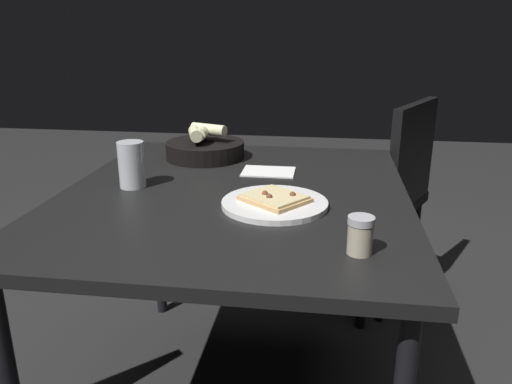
{
  "coord_description": "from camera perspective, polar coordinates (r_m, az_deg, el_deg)",
  "views": [
    {
      "loc": [
        -0.24,
        1.28,
        1.14
      ],
      "look_at": [
        -0.07,
        0.06,
        0.73
      ],
      "focal_mm": 35.13,
      "sensor_mm": 36.0,
      "label": 1
    }
  ],
  "objects": [
    {
      "name": "chair_far",
      "position": [
        2.15,
        13.98,
        0.49
      ],
      "size": [
        0.59,
        0.59,
        0.86
      ],
      "color": "black",
      "rests_on": "ground"
    },
    {
      "name": "napkin",
      "position": [
        1.55,
        1.44,
        2.33
      ],
      "size": [
        0.16,
        0.12,
        0.0
      ],
      "color": "white",
      "rests_on": "dining_table"
    },
    {
      "name": "beer_glass",
      "position": [
        1.43,
        -13.96,
        2.74
      ],
      "size": [
        0.07,
        0.07,
        0.13
      ],
      "color": "silver",
      "rests_on": "dining_table"
    },
    {
      "name": "pepper_shaker",
      "position": [
        1.01,
        11.77,
        -5.07
      ],
      "size": [
        0.05,
        0.05,
        0.08
      ],
      "color": "#BFB299",
      "rests_on": "dining_table"
    },
    {
      "name": "dining_table",
      "position": [
        1.4,
        -2.39,
        -2.14
      ],
      "size": [
        0.93,
        1.08,
        0.71
      ],
      "color": "black",
      "rests_on": "ground"
    },
    {
      "name": "bread_basket",
      "position": [
        1.71,
        -5.87,
        5.02
      ],
      "size": [
        0.26,
        0.26,
        0.12
      ],
      "color": "black",
      "rests_on": "dining_table"
    },
    {
      "name": "pizza_plate",
      "position": [
        1.25,
        2.14,
        -1.19
      ],
      "size": [
        0.27,
        0.27,
        0.04
      ],
      "color": "white",
      "rests_on": "dining_table"
    }
  ]
}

